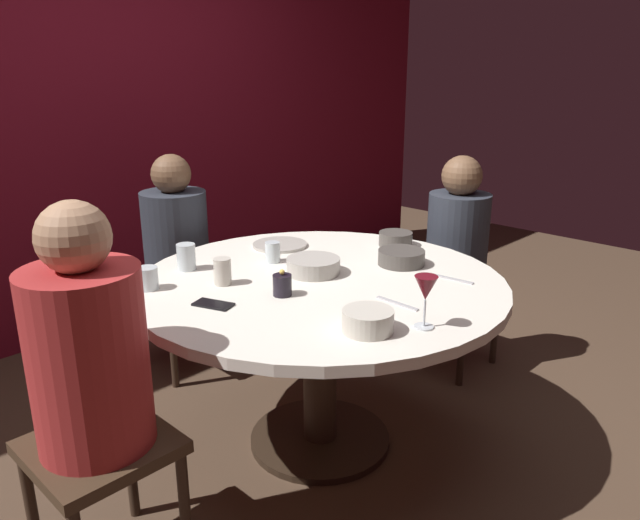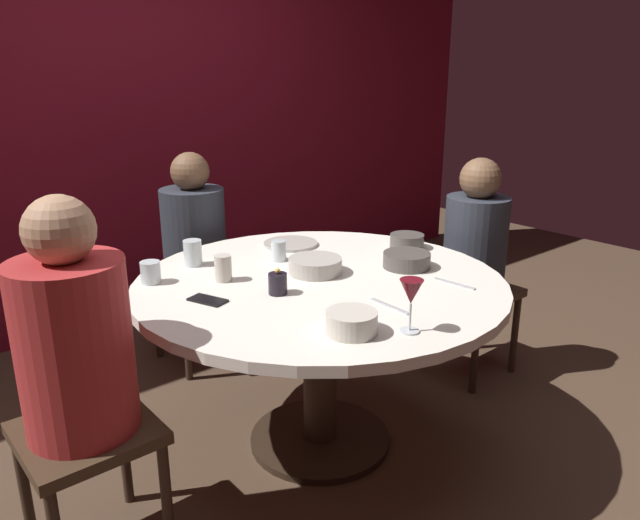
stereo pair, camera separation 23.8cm
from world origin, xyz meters
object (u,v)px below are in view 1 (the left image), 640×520
Objects in this scene: bowl_sauce_side at (396,239)px; seated_diner_left at (89,359)px; cup_by_left_diner at (223,271)px; bowl_salad_center at (313,266)px; wine_glass at (426,290)px; cell_phone at (213,304)px; cup_by_right_diner at (273,252)px; cup_center_front at (148,278)px; seated_diner_back at (176,239)px; candle_holder at (282,285)px; bowl_serving_large at (368,321)px; seated_diner_right at (457,239)px; dinner_plate at (280,245)px; dining_table at (320,311)px; bowl_small_white at (401,257)px; cup_near_candle at (186,257)px.

seated_diner_left is at bearing -177.27° from bowl_sauce_side.
cup_by_left_diner is at bearing 19.31° from seated_diner_left.
wine_glass is at bearing -102.08° from bowl_salad_center.
cell_phone is 0.53m from cup_by_right_diner.
cell_phone is 0.32m from cup_center_front.
seated_diner_back reaches higher than cup_center_front.
candle_holder is at bearing -12.04° from seated_diner_back.
wine_glass is 1.26× the size of cell_phone.
seated_diner_back is 6.50× the size of wine_glass.
seated_diner_back is 5.22× the size of bowl_salad_center.
candle_holder is at bearing 136.53° from cell_phone.
bowl_serving_large is at bearing -71.53° from cup_center_front.
seated_diner_back is at bearing 50.09° from cup_center_front.
seated_diner_right reaches higher than bowl_serving_large.
wine_glass is 0.21m from bowl_serving_large.
wine_glass is 1.08m from dinner_plate.
bowl_serving_large is 1.06× the size of bowl_sauce_side.
seated_diner_left is 0.70m from cup_by_left_diner.
seated_diner_back is 1.61m from wine_glass.
cup_by_left_diner reaches higher than dinner_plate.
seated_diner_back is at bearing -136.30° from cell_phone.
wine_glass is at bearing -100.33° from dining_table.
seated_diner_left is 1.25m from dinner_plate.
cell_phone is 1.61× the size of cup_center_front.
cell_phone is at bearing 170.36° from dining_table.
cup_by_right_diner is at bearing 86.49° from dining_table.
bowl_serving_large reaches higher than cell_phone.
dinner_plate is 1.54× the size of bowl_serving_large.
bowl_sauce_side is at bearing -9.96° from cup_by_left_diner.
bowl_sauce_side is 1.50× the size of cup_by_left_diner.
cup_center_front is at bearing 143.84° from dining_table.
seated_diner_left is 1.41m from seated_diner_back.
dinner_plate is 0.55m from bowl_sauce_side.
bowl_small_white is 0.76m from cup_by_left_diner.
candle_holder is 0.41m from cup_by_right_diner.
dining_table is at bearing 162.48° from bowl_small_white.
seated_diner_right is at bearing -4.06° from bowl_salad_center.
bowl_small_white is 1.26× the size of bowl_sauce_side.
bowl_serving_large is at bearing -116.42° from dinner_plate.
candle_holder is 0.27m from cup_by_left_diner.
cup_near_candle reaches higher than bowl_sauce_side.
seated_diner_left is 1.55m from bowl_sauce_side.
bowl_sauce_side is at bearing 32.19° from bowl_serving_large.
seated_diner_back is 1.12m from bowl_sauce_side.
cell_phone is at bearing 179.00° from bowl_salad_center.
cell_phone is at bearing 166.77° from bowl_small_white.
bowl_serving_large is (0.21, -0.53, 0.03)m from cell_phone.
bowl_salad_center is at bearing -51.15° from cup_near_candle.
cup_by_right_diner is 1.02× the size of cup_center_front.
cup_center_front is at bearing -97.51° from cell_phone.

